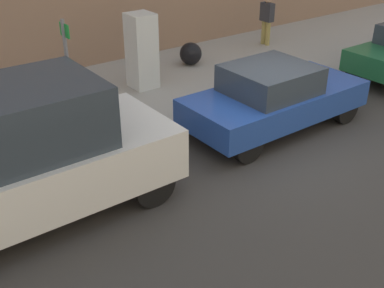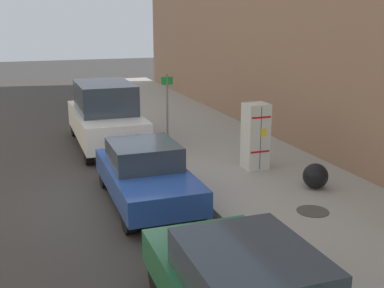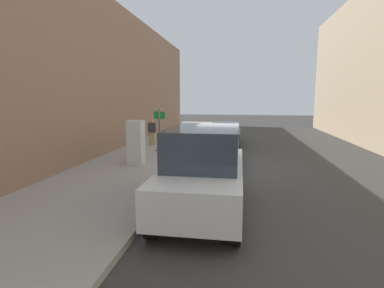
% 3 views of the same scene
% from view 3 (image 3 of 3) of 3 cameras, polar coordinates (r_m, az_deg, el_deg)
% --- Properties ---
extents(ground_plane, '(80.00, 80.00, 0.00)m').
position_cam_3_polar(ground_plane, '(12.95, 6.94, -4.29)').
color(ground_plane, '#383533').
extents(sidewalk_slab, '(4.47, 44.00, 0.16)m').
position_cam_3_polar(sidewalk_slab, '(13.63, -9.63, -3.35)').
color(sidewalk_slab, '#9E998E').
rests_on(sidewalk_slab, ground).
extents(building_facade_near, '(1.78, 39.60, 7.93)m').
position_cam_3_polar(building_facade_near, '(14.69, -21.92, 12.27)').
color(building_facade_near, '#937056').
rests_on(building_facade_near, ground).
extents(discarded_refrigerator, '(0.63, 0.61, 1.83)m').
position_cam_3_polar(discarded_refrigerator, '(12.79, -10.64, 0.35)').
color(discarded_refrigerator, silver).
rests_on(discarded_refrigerator, sidewalk_slab).
extents(manhole_cover, '(0.70, 0.70, 0.02)m').
position_cam_3_polar(manhole_cover, '(15.92, -5.85, -1.20)').
color(manhole_cover, '#47443F').
rests_on(manhole_cover, sidewalk_slab).
extents(street_sign_post, '(0.36, 0.07, 2.41)m').
position_cam_3_polar(street_sign_post, '(9.73, -6.17, 0.45)').
color(street_sign_post, slate).
rests_on(street_sign_post, sidewalk_slab).
extents(trash_bag, '(0.63, 0.63, 0.63)m').
position_cam_3_polar(trash_bag, '(14.94, -10.41, -0.78)').
color(trash_bag, black).
rests_on(trash_bag, sidewalk_slab).
extents(pedestrian_walking_far, '(0.43, 0.22, 1.50)m').
position_cam_3_polar(pedestrian_walking_far, '(17.82, -7.64, 2.56)').
color(pedestrian_walking_far, '#A8934C').
rests_on(pedestrian_walking_far, sidewalk_slab).
extents(parked_van_white, '(1.98, 4.98, 2.17)m').
position_cam_3_polar(parked_van_white, '(7.86, 2.31, -4.72)').
color(parked_van_white, silver).
rests_on(parked_van_white, ground).
extents(parked_hatchback_blue, '(1.74, 4.04, 1.42)m').
position_cam_3_polar(parked_hatchback_blue, '(13.23, 5.14, -0.80)').
color(parked_hatchback_blue, '#23479E').
rests_on(parked_hatchback_blue, ground).
extents(parked_sedan_green, '(1.83, 4.65, 1.41)m').
position_cam_3_polar(parked_sedan_green, '(18.80, 6.37, 2.08)').
color(parked_sedan_green, '#1E6038').
rests_on(parked_sedan_green, ground).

